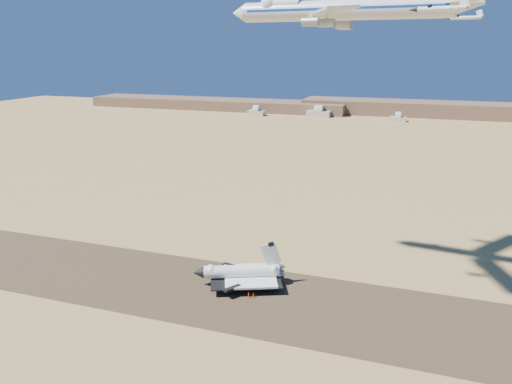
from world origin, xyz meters
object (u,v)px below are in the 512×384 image
(carrier_747, at_px, (335,10))
(chase_jet_a, at_px, (441,9))
(crew_b, at_px, (254,295))
(chase_jet_d, at_px, (417,17))
(shuttle, at_px, (241,273))
(crew_a, at_px, (248,294))
(crew_c, at_px, (249,296))
(chase_jet_e, at_px, (465,18))

(carrier_747, bearing_deg, chase_jet_a, -44.50)
(crew_b, relative_size, chase_jet_a, 0.12)
(carrier_747, relative_size, chase_jet_d, 6.27)
(chase_jet_a, bearing_deg, carrier_747, 142.00)
(shuttle, relative_size, chase_jet_a, 2.37)
(carrier_747, relative_size, crew_a, 47.19)
(crew_a, relative_size, chase_jet_a, 0.13)
(shuttle, distance_m, crew_c, 12.36)
(shuttle, distance_m, crew_b, 12.29)
(shuttle, xyz_separation_m, carrier_747, (27.96, 22.21, 95.76))
(chase_jet_a, height_order, chase_jet_e, chase_jet_e)
(crew_a, distance_m, chase_jet_a, 112.48)
(crew_b, height_order, chase_jet_a, chase_jet_a)
(crew_c, bearing_deg, carrier_747, -61.93)
(chase_jet_a, relative_size, chase_jet_e, 0.91)
(chase_jet_a, distance_m, chase_jet_e, 111.31)
(chase_jet_a, bearing_deg, chase_jet_e, 97.54)
(crew_b, bearing_deg, shuttle, 27.21)
(chase_jet_a, bearing_deg, crew_c, -178.49)
(crew_a, distance_m, crew_c, 1.18)
(crew_b, relative_size, chase_jet_e, 0.11)
(crew_b, relative_size, crew_c, 0.93)
(crew_a, bearing_deg, chase_jet_d, -53.21)
(chase_jet_a, height_order, chase_jet_d, chase_jet_d)
(crew_c, bearing_deg, chase_jet_e, -62.56)
(crew_b, distance_m, chase_jet_e, 154.17)
(crew_b, height_order, chase_jet_e, chase_jet_e)
(crew_b, relative_size, chase_jet_d, 0.12)
(shuttle, height_order, chase_jet_a, chase_jet_a)
(crew_b, bearing_deg, crew_a, 79.98)
(shuttle, xyz_separation_m, crew_a, (6.23, -8.63, -3.63))
(crew_b, height_order, crew_c, crew_c)
(crew_b, height_order, chase_jet_d, chase_jet_d)
(crew_a, bearing_deg, crew_b, -105.80)
(chase_jet_a, xyz_separation_m, chase_jet_d, (-8.70, 94.86, 2.97))
(crew_c, distance_m, chase_jet_a, 112.12)
(chase_jet_a, bearing_deg, crew_a, -179.43)
(crew_c, xyz_separation_m, chase_jet_a, (56.17, -11.76, 96.33))
(carrier_747, xyz_separation_m, crew_a, (-21.72, -30.84, -99.40))
(carrier_747, relative_size, crew_b, 51.09)
(crew_c, relative_size, chase_jet_a, 0.13)
(chase_jet_d, bearing_deg, crew_a, -115.50)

